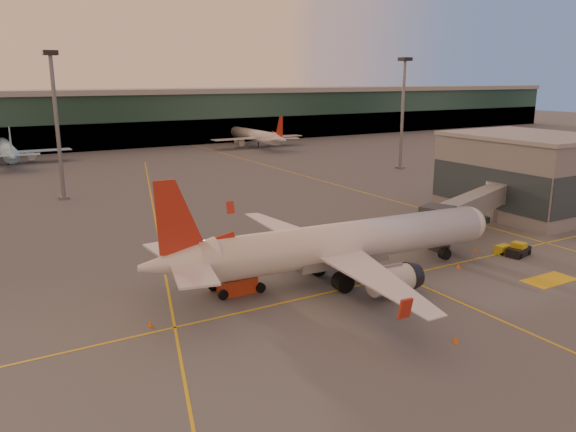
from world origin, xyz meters
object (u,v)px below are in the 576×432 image
main_airplane (338,245)px  catering_truck (234,265)px  pushback_tug (519,250)px  gpu_cart (503,250)px

main_airplane → catering_truck: (-10.83, 2.65, -1.14)m
main_airplane → pushback_tug: size_ratio=11.61×
catering_truck → gpu_cart: 34.39m
catering_truck → gpu_cart: (33.92, -5.19, -2.34)m
main_airplane → pushback_tug: bearing=-5.2°
main_airplane → catering_truck: bearing=170.5°
catering_truck → pushback_tug: 35.69m
pushback_tug → main_airplane: bearing=158.4°
main_airplane → catering_truck: main_airplane is taller
main_airplane → pushback_tug: main_airplane is taller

